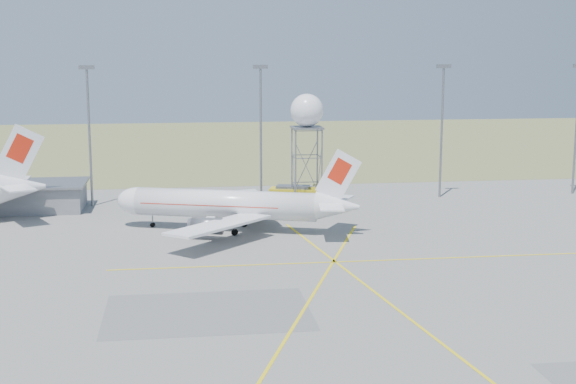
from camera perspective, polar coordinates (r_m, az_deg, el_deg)
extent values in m
plane|color=gray|center=(61.50, 14.24, -11.92)|extent=(400.00, 400.00, 0.00)
cube|color=olive|center=(195.26, -1.23, 3.44)|extent=(400.00, 120.00, 0.03)
cube|color=gray|center=(120.71, -18.58, -0.40)|extent=(18.00, 9.00, 3.60)
cube|color=slate|center=(120.39, -18.63, 0.51)|extent=(19.00, 10.00, 0.30)
cylinder|color=slate|center=(120.04, -13.93, 3.73)|extent=(0.36, 0.36, 20.00)
cube|color=slate|center=(119.38, -14.14, 8.60)|extent=(2.20, 0.50, 0.60)
cylinder|color=slate|center=(119.96, -1.95, 4.02)|extent=(0.36, 0.36, 20.00)
cube|color=slate|center=(119.31, -1.97, 8.89)|extent=(2.20, 0.50, 0.60)
cylinder|color=slate|center=(125.92, 10.87, 4.13)|extent=(0.36, 0.36, 20.00)
cube|color=slate|center=(125.30, 11.02, 8.78)|extent=(2.20, 0.50, 0.60)
cylinder|color=slate|center=(134.56, 19.81, 4.09)|extent=(0.36, 0.36, 20.00)
cylinder|color=white|center=(101.76, -4.45, -0.87)|extent=(23.18, 10.86, 3.58)
ellipsoid|color=white|center=(105.40, -10.56, -0.63)|extent=(6.57, 5.23, 3.58)
cube|color=black|center=(105.70, -11.11, -0.32)|extent=(1.92, 2.30, 0.87)
cone|color=white|center=(98.93, 3.57, -1.02)|extent=(6.23, 5.11, 3.58)
cube|color=white|center=(98.27, 3.59, 1.13)|extent=(5.52, 2.09, 6.73)
cube|color=red|center=(98.15, 3.70, 1.49)|extent=(3.02, 1.28, 3.45)
cube|color=white|center=(101.69, 3.53, -0.45)|extent=(4.29, 5.58, 0.16)
cube|color=white|center=(96.11, 3.09, -1.07)|extent=(4.29, 5.58, 0.16)
cube|color=white|center=(109.25, -2.65, -0.57)|extent=(6.07, 14.75, 0.32)
cube|color=white|center=(93.99, -4.95, -2.35)|extent=(13.13, 13.19, 0.32)
cylinder|color=slate|center=(107.23, -4.17, -1.22)|extent=(4.22, 3.16, 2.06)
cylinder|color=slate|center=(97.46, -5.75, -2.40)|extent=(4.22, 3.16, 2.06)
cube|color=red|center=(102.22, -5.42, -0.78)|extent=(18.11, 9.17, 0.11)
cylinder|color=black|center=(105.36, -9.60, -2.27)|extent=(0.79, 0.79, 0.81)
cube|color=black|center=(101.92, -3.46, -2.56)|extent=(2.57, 5.37, 0.81)
cylinder|color=slate|center=(101.83, -3.46, -2.34)|extent=(0.27, 0.27, 1.61)
cone|color=white|center=(113.46, -18.49, 0.30)|extent=(7.30, 5.69, 4.32)
cube|color=white|center=(112.82, -18.62, 2.57)|extent=(6.81, 1.90, 8.12)
cube|color=red|center=(112.74, -18.53, 2.96)|extent=(3.70, 1.21, 4.17)
cube|color=white|center=(116.77, -18.85, 0.82)|extent=(4.72, 6.57, 0.19)
cube|color=white|center=(109.95, -18.69, 0.28)|extent=(4.72, 6.57, 0.19)
cylinder|color=slate|center=(110.67, 0.54, 1.41)|extent=(0.22, 0.22, 11.98)
cylinder|color=slate|center=(111.26, 2.42, 1.45)|extent=(0.22, 0.22, 11.98)
cylinder|color=slate|center=(114.85, 2.10, 1.73)|extent=(0.22, 0.22, 11.98)
cylinder|color=slate|center=(114.28, 0.28, 1.69)|extent=(0.22, 0.22, 11.98)
cube|color=slate|center=(112.02, 1.35, 4.60)|extent=(4.29, 4.29, 0.23)
sphere|color=white|center=(111.81, 1.35, 5.82)|extent=(4.61, 4.61, 4.61)
cube|color=gold|center=(115.85, 0.82, -0.25)|extent=(8.98, 5.08, 2.08)
cube|color=gold|center=(115.35, 2.31, 0.13)|extent=(2.91, 3.17, 1.33)
cube|color=black|center=(115.27, 2.64, 0.17)|extent=(0.77, 2.39, 0.95)
cube|color=slate|center=(115.76, 0.36, 0.36)|extent=(5.18, 3.49, 0.38)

